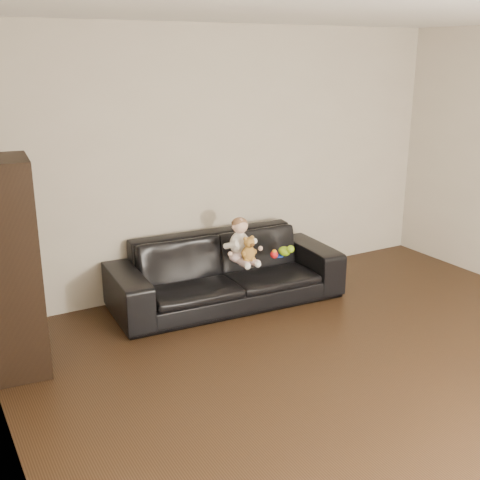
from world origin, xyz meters
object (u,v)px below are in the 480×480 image
cabinet (10,268)px  teddy_bear (249,249)px  baby (241,243)px  toy_green (284,251)px  toy_rattle (274,255)px  sofa (226,270)px  toy_blue_disc (279,256)px

cabinet → teddy_bear: size_ratio=6.66×
baby → teddy_bear: baby is taller
toy_green → toy_rattle: size_ratio=1.74×
sofa → teddy_bear: (0.10, -0.25, 0.27)m
cabinet → teddy_bear: (2.10, 0.11, -0.22)m
cabinet → toy_green: cabinet is taller
toy_blue_disc → sofa: bearing=163.3°
sofa → baby: (0.09, -0.12, 0.29)m
toy_green → toy_blue_disc: 0.07m
cabinet → toy_blue_disc: cabinet is taller
sofa → toy_blue_disc: sofa is taller
sofa → toy_green: sofa is taller
sofa → cabinet: size_ratio=1.36×
teddy_bear → baby: bearing=84.8°
toy_green → toy_blue_disc: size_ratio=1.52×
sofa → baby: 0.33m
toy_green → toy_rattle: bearing=-173.1°
toy_rattle → sofa: bearing=158.0°
cabinet → toy_rattle: cabinet is taller
teddy_bear → toy_blue_disc: teddy_bear is taller
baby → toy_green: size_ratio=3.21×
toy_blue_disc → teddy_bear: bearing=-166.0°
toy_rattle → toy_blue_disc: bearing=19.1°
cabinet → teddy_bear: cabinet is taller
toy_blue_disc → baby: bearing=175.4°
toy_green → toy_rattle: (-0.13, -0.02, -0.01)m
cabinet → baby: cabinet is taller
sofa → toy_green: size_ratio=16.31×
toy_rattle → toy_blue_disc: (0.07, 0.02, -0.03)m
baby → toy_rattle: size_ratio=5.59×
baby → toy_rattle: bearing=-14.5°
baby → toy_blue_disc: bearing=-9.5°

